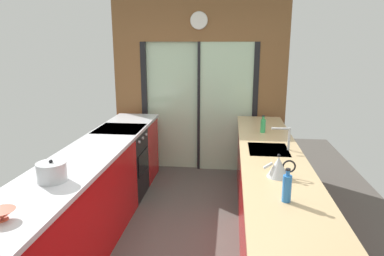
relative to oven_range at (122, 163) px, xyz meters
name	(u,v)px	position (x,y,z in m)	size (l,w,h in m)	color
ground_plane	(184,224)	(0.91, -0.65, -0.47)	(5.04, 7.60, 0.02)	#4C4742
back_wall_unit	(199,74)	(0.91, 1.15, 1.07)	(2.64, 0.12, 2.70)	brown
left_counter_run	(87,199)	(0.00, -1.12, 0.01)	(0.62, 3.80, 0.92)	#AD0C0F
right_counter_run	(270,201)	(1.82, -0.95, 0.01)	(0.62, 3.80, 0.92)	#AD0C0F
sink_faucet	(286,135)	(1.96, -0.70, 0.62)	(0.19, 0.02, 0.23)	#B7BABC
oven_range	(122,163)	(0.00, 0.00, 0.00)	(0.60, 0.60, 0.92)	black
mixing_bowl	(2,215)	(0.02, -2.38, 0.50)	(0.17, 0.17, 0.07)	#BC4C38
stock_pot	(52,172)	(0.02, -1.75, 0.54)	(0.23, 0.23, 0.18)	#B7BABC
kettle	(278,167)	(1.80, -1.46, 0.55)	(0.26, 0.18, 0.19)	#B7BABC
soap_bottle_near	(287,188)	(1.80, -1.91, 0.57)	(0.06, 0.06, 0.24)	#286BB7
soap_bottle_far	(263,125)	(1.80, 0.00, 0.55)	(0.06, 0.06, 0.21)	#339E56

